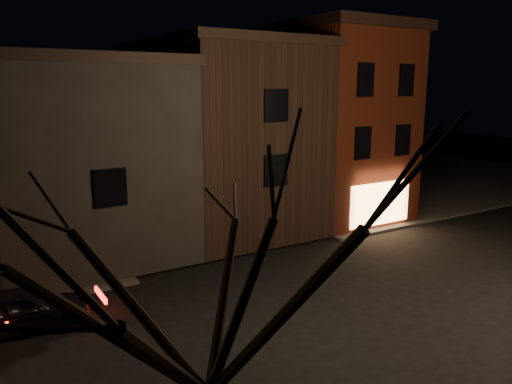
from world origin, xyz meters
TOP-DOWN VIEW (x-y plane):
  - ground at (0.00, 0.00)m, footprint 120.00×120.00m
  - sidewalk_far_right at (20.00, 20.00)m, footprint 30.00×30.00m
  - corner_building at (8.00, 9.47)m, footprint 6.50×8.50m
  - row_building_a at (1.50, 10.50)m, footprint 7.30×10.30m
  - row_building_b at (-5.75, 10.50)m, footprint 7.80×10.30m
  - bare_tree_left at (-8.00, -7.00)m, footprint 5.60×5.60m
  - parked_car_a at (-9.24, 3.33)m, footprint 4.18×2.11m

SIDE VIEW (x-z plane):
  - ground at x=0.00m, z-range 0.00..0.00m
  - sidewalk_far_right at x=20.00m, z-range 0.00..0.12m
  - parked_car_a at x=-9.24m, z-range 0.00..1.37m
  - row_building_b at x=-5.75m, z-range 0.13..8.53m
  - row_building_a at x=1.50m, z-range 0.13..9.53m
  - corner_building at x=8.00m, z-range 0.15..10.65m
  - bare_tree_left at x=-8.00m, z-range 1.68..9.18m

